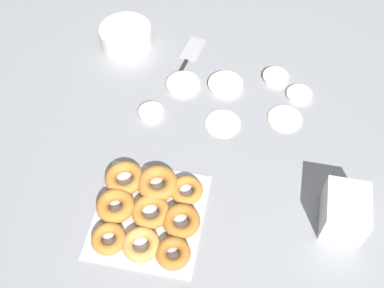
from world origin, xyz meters
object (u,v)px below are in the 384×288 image
Objects in this scene: pancake_1 at (183,84)px; batter_bowl at (126,36)px; pancake_4 at (299,95)px; container_stack at (345,211)px; pancake_0 at (224,123)px; pancake_3 at (151,112)px; spatula at (190,54)px; pancake_6 at (285,119)px; pancake_5 at (225,85)px; donut_tray at (147,210)px; pancake_2 at (276,77)px.

batter_bowl reaches higher than pancake_1.
pancake_4 is 0.62× the size of container_stack.
pancake_0 is at bearing -143.71° from pancake_4.
batter_bowl is (-0.16, 0.30, 0.03)m from pancake_3.
pancake_6 is at bearing -112.92° from spatula.
spatula is at bearing 147.22° from pancake_6.
container_stack is 0.53× the size of spatula.
pancake_5 is 0.37× the size of donut_tray.
pancake_6 is at bearing -74.63° from pancake_2.
batter_bowl is (-0.63, 0.13, 0.03)m from pancake_4.
pancake_0 is 0.16m from pancake_5.
pancake_0 is 0.61× the size of batter_bowl.
pancake_1 is at bearing 167.14° from pancake_6.
container_stack is (0.23, -0.50, 0.05)m from pancake_2.
donut_tray is at bearing -89.95° from pancake_1.
pancake_1 is 0.49m from donut_tray.
pancake_5 is at bearing 74.76° from donut_tray.
batter_bowl is (-0.59, 0.24, 0.03)m from pancake_6.
donut_tray is (-0.16, -0.35, 0.01)m from pancake_0.
pancake_6 is (0.05, -0.17, -0.00)m from pancake_2.
donut_tray reaches higher than pancake_6.
pancake_5 is at bearing 10.17° from pancake_1.
container_stack is (0.39, -0.43, 0.05)m from pancake_5.
pancake_3 is 0.30m from spatula.
container_stack is (0.18, -0.33, 0.05)m from pancake_6.
pancake_5 reaches higher than spatula.
pancake_1 is 0.36m from pancake_6.
container_stack is at bearing -72.07° from pancake_4.
batter_bowl is at bearing 146.58° from pancake_1.
container_stack is at bearing -61.32° from pancake_6.
spatula is (-0.36, 0.23, -0.00)m from pancake_6.
pancake_4 reaches higher than spatula.
pancake_6 is (0.21, -0.10, -0.00)m from pancake_5.
container_stack reaches higher than donut_tray.
pancake_0 is at bearing 0.88° from pancake_3.
pancake_3 reaches higher than pancake_4.
batter_bowl reaches higher than pancake_4.
container_stack is at bearing -126.27° from spatula.
batter_bowl is at bearing 172.98° from pancake_2.
pancake_3 is 0.36m from donut_tray.
pancake_5 is at bearing 131.93° from container_stack.
batter_bowl is 1.32× the size of container_stack.
pancake_5 is (0.14, 0.03, 0.00)m from pancake_1.
batter_bowl is 0.24m from spatula.
pancake_0 is 0.81× the size of container_stack.
spatula is at bearing 76.49° from pancake_3.
pancake_0 is 0.99× the size of pancake_1.
pancake_2 reaches higher than pancake_1.
batter_bowl is at bearing 168.40° from pancake_4.
pancake_4 is 0.73× the size of pancake_5.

